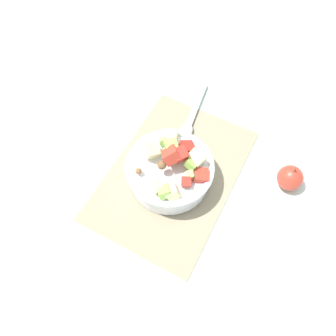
{
  "coord_description": "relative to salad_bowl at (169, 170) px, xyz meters",
  "views": [
    {
      "loc": [
        -0.38,
        -0.19,
        0.78
      ],
      "look_at": [
        -0.02,
        0.0,
        0.06
      ],
      "focal_mm": 36.3,
      "sensor_mm": 36.0,
      "label": 1
    }
  ],
  "objects": [
    {
      "name": "whole_apple",
      "position": [
        0.13,
        -0.27,
        -0.02
      ],
      "size": [
        0.07,
        0.07,
        0.08
      ],
      "color": "#BC3828",
      "rests_on": "ground_plane"
    },
    {
      "name": "ground_plane",
      "position": [
        0.02,
        -0.0,
        -0.05
      ],
      "size": [
        2.4,
        2.4,
        0.0
      ],
      "primitive_type": "plane",
      "color": "silver"
    },
    {
      "name": "salad_bowl",
      "position": [
        0.0,
        0.0,
        0.0
      ],
      "size": [
        0.22,
        0.22,
        0.13
      ],
      "color": "white",
      "rests_on": "placemat"
    },
    {
      "name": "serving_spoon",
      "position": [
        0.2,
        0.03,
        -0.04
      ],
      "size": [
        0.22,
        0.06,
        0.01
      ],
      "color": "#B7B7BC",
      "rests_on": "placemat"
    },
    {
      "name": "placemat",
      "position": [
        0.02,
        -0.0,
        -0.05
      ],
      "size": [
        0.46,
        0.31,
        0.01
      ],
      "primitive_type": "cube",
      "color": "gray",
      "rests_on": "ground_plane"
    }
  ]
}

